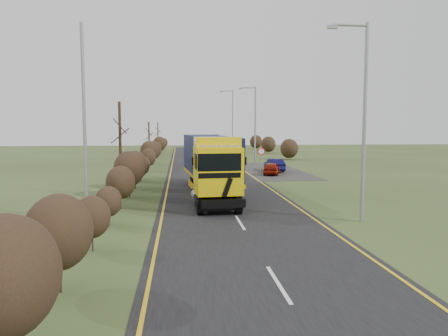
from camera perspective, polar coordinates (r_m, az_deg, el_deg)
name	(u,v)px	position (r m, az deg, el deg)	size (l,w,h in m)	color
ground	(230,207)	(24.51, 0.81, -5.16)	(160.00, 160.00, 0.00)	#35431C
road	(216,184)	(34.34, -1.11, -2.07)	(8.00, 120.00, 0.02)	black
layby	(271,170)	(45.12, 6.10, -0.28)	(6.00, 18.00, 0.02)	#2A2725
lane_markings	(216,184)	(34.03, -1.07, -2.11)	(7.52, 116.00, 0.01)	gold
hedgerow	(135,167)	(32.12, -11.53, 0.18)	(2.24, 102.04, 6.05)	black
lorry	(210,161)	(28.59, -1.82, 0.91)	(3.35, 14.36, 3.96)	black
car_red_hatchback	(272,169)	(41.01, 6.25, -0.07)	(1.37, 3.40, 1.16)	maroon
car_blue_sedan	(274,165)	(44.13, 6.60, 0.38)	(1.32, 3.80, 1.25)	#0B0A3A
streetlight_near	(362,114)	(21.41, 17.60, 6.77)	(1.97, 0.19, 9.26)	#929597
streetlight_mid	(254,125)	(44.93, 3.96, 5.69)	(1.82, 0.18, 8.55)	#929597
streetlight_far	(232,119)	(71.11, 1.02, 6.47)	(2.19, 0.21, 10.33)	#929597
left_pole	(84,124)	(21.47, -17.77, 5.50)	(0.16, 0.16, 9.26)	#929597
speed_sign	(261,156)	(40.10, 4.87, 1.60)	(0.71, 0.10, 2.57)	#929597
warning_board	(240,155)	(50.62, 2.14, 1.75)	(0.76, 0.11, 2.00)	#929597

